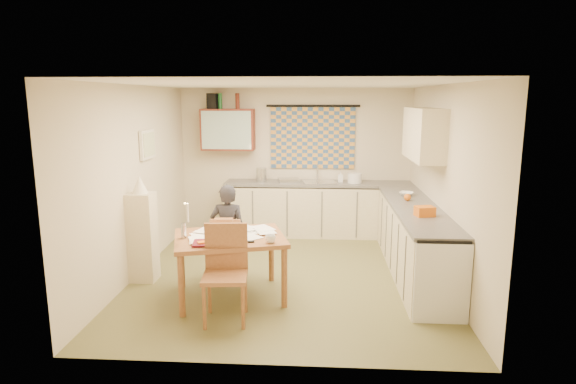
# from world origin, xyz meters

# --- Properties ---
(floor) EXTENTS (4.00, 4.50, 0.02)m
(floor) POSITION_xyz_m (0.00, 0.00, -0.01)
(floor) COLOR brown
(floor) RESTS_ON ground
(ceiling) EXTENTS (4.00, 4.50, 0.02)m
(ceiling) POSITION_xyz_m (0.00, 0.00, 2.51)
(ceiling) COLOR white
(ceiling) RESTS_ON floor
(wall_back) EXTENTS (4.00, 0.02, 2.50)m
(wall_back) POSITION_xyz_m (0.00, 2.26, 1.25)
(wall_back) COLOR beige
(wall_back) RESTS_ON floor
(wall_front) EXTENTS (4.00, 0.02, 2.50)m
(wall_front) POSITION_xyz_m (0.00, -2.26, 1.25)
(wall_front) COLOR beige
(wall_front) RESTS_ON floor
(wall_left) EXTENTS (0.02, 4.50, 2.50)m
(wall_left) POSITION_xyz_m (-2.01, 0.00, 1.25)
(wall_left) COLOR beige
(wall_left) RESTS_ON floor
(wall_right) EXTENTS (0.02, 4.50, 2.50)m
(wall_right) POSITION_xyz_m (2.01, 0.00, 1.25)
(wall_right) COLOR beige
(wall_right) RESTS_ON floor
(window_blind) EXTENTS (1.45, 0.03, 1.05)m
(window_blind) POSITION_xyz_m (0.30, 2.22, 1.65)
(window_blind) COLOR #325481
(window_blind) RESTS_ON wall_back
(curtain_rod) EXTENTS (1.60, 0.04, 0.04)m
(curtain_rod) POSITION_xyz_m (0.30, 2.20, 2.20)
(curtain_rod) COLOR black
(curtain_rod) RESTS_ON wall_back
(wall_cabinet) EXTENTS (0.90, 0.34, 0.70)m
(wall_cabinet) POSITION_xyz_m (-1.15, 2.08, 1.80)
(wall_cabinet) COLOR #591F13
(wall_cabinet) RESTS_ON wall_back
(wall_cabinet_glass) EXTENTS (0.84, 0.02, 0.64)m
(wall_cabinet_glass) POSITION_xyz_m (-1.15, 1.91, 1.80)
(wall_cabinet_glass) COLOR #99B2A5
(wall_cabinet_glass) RESTS_ON wall_back
(upper_cabinet_right) EXTENTS (0.34, 1.30, 0.70)m
(upper_cabinet_right) POSITION_xyz_m (1.83, 0.55, 1.85)
(upper_cabinet_right) COLOR beige
(upper_cabinet_right) RESTS_ON wall_right
(framed_print) EXTENTS (0.04, 0.50, 0.40)m
(framed_print) POSITION_xyz_m (-1.97, 0.40, 1.70)
(framed_print) COLOR silver
(framed_print) RESTS_ON wall_left
(print_canvas) EXTENTS (0.01, 0.42, 0.32)m
(print_canvas) POSITION_xyz_m (-1.95, 0.40, 1.70)
(print_canvas) COLOR white
(print_canvas) RESTS_ON wall_left
(counter_back) EXTENTS (3.30, 0.62, 0.92)m
(counter_back) POSITION_xyz_m (0.47, 1.95, 0.45)
(counter_back) COLOR beige
(counter_back) RESTS_ON floor
(counter_right) EXTENTS (0.62, 2.95, 0.92)m
(counter_right) POSITION_xyz_m (1.70, 0.16, 0.45)
(counter_right) COLOR beige
(counter_right) RESTS_ON floor
(stove) EXTENTS (0.58, 0.58, 0.90)m
(stove) POSITION_xyz_m (1.70, -1.06, 0.45)
(stove) COLOR white
(stove) RESTS_ON floor
(sink) EXTENTS (0.62, 0.54, 0.10)m
(sink) POSITION_xyz_m (0.43, 1.95, 0.88)
(sink) COLOR silver
(sink) RESTS_ON counter_back
(tap) EXTENTS (0.04, 0.04, 0.28)m
(tap) POSITION_xyz_m (0.39, 2.13, 1.06)
(tap) COLOR silver
(tap) RESTS_ON counter_back
(dish_rack) EXTENTS (0.41, 0.37, 0.06)m
(dish_rack) POSITION_xyz_m (-0.10, 1.95, 0.95)
(dish_rack) COLOR silver
(dish_rack) RESTS_ON counter_back
(kettle) EXTENTS (0.22, 0.22, 0.24)m
(kettle) POSITION_xyz_m (-0.57, 1.95, 1.04)
(kettle) COLOR silver
(kettle) RESTS_ON counter_back
(mixing_bowl) EXTENTS (0.25, 0.25, 0.16)m
(mixing_bowl) POSITION_xyz_m (1.02, 1.95, 1.00)
(mixing_bowl) COLOR white
(mixing_bowl) RESTS_ON counter_back
(soap_bottle) EXTENTS (0.09, 0.09, 0.18)m
(soap_bottle) POSITION_xyz_m (0.78, 2.00, 1.01)
(soap_bottle) COLOR white
(soap_bottle) RESTS_ON counter_back
(bowl) EXTENTS (0.34, 0.34, 0.05)m
(bowl) POSITION_xyz_m (1.70, 0.91, 0.95)
(bowl) COLOR white
(bowl) RESTS_ON counter_right
(orange_bag) EXTENTS (0.25, 0.21, 0.12)m
(orange_bag) POSITION_xyz_m (1.70, -0.35, 0.98)
(orange_bag) COLOR orange
(orange_bag) RESTS_ON counter_right
(fruit_orange) EXTENTS (0.10, 0.10, 0.10)m
(fruit_orange) POSITION_xyz_m (1.65, 0.53, 0.97)
(fruit_orange) COLOR orange
(fruit_orange) RESTS_ON counter_right
(speaker) EXTENTS (0.19, 0.22, 0.26)m
(speaker) POSITION_xyz_m (-1.40, 2.08, 2.28)
(speaker) COLOR black
(speaker) RESTS_ON wall_cabinet
(bottle_green) EXTENTS (0.08, 0.08, 0.26)m
(bottle_green) POSITION_xyz_m (-1.28, 2.08, 2.28)
(bottle_green) COLOR #195926
(bottle_green) RESTS_ON wall_cabinet
(bottle_brown) EXTENTS (0.08, 0.08, 0.26)m
(bottle_brown) POSITION_xyz_m (-0.98, 2.08, 2.28)
(bottle_brown) COLOR #591F13
(bottle_brown) RESTS_ON wall_cabinet
(dining_table) EXTENTS (1.46, 1.25, 0.75)m
(dining_table) POSITION_xyz_m (-0.62, -0.79, 0.38)
(dining_table) COLOR brown
(dining_table) RESTS_ON floor
(chair_far) EXTENTS (0.39, 0.39, 0.85)m
(chair_far) POSITION_xyz_m (-0.75, -0.23, 0.26)
(chair_far) COLOR brown
(chair_far) RESTS_ON floor
(chair_near) EXTENTS (0.50, 0.50, 1.02)m
(chair_near) POSITION_xyz_m (-0.56, -1.39, 0.32)
(chair_near) COLOR brown
(chair_near) RESTS_ON floor
(person) EXTENTS (0.47, 0.31, 1.26)m
(person) POSITION_xyz_m (-0.74, -0.24, 0.63)
(person) COLOR black
(person) RESTS_ON floor
(shelf_stand) EXTENTS (0.32, 0.30, 1.15)m
(shelf_stand) POSITION_xyz_m (-1.84, -0.32, 0.58)
(shelf_stand) COLOR beige
(shelf_stand) RESTS_ON floor
(lampshade) EXTENTS (0.20, 0.20, 0.22)m
(lampshade) POSITION_xyz_m (-1.84, -0.32, 1.26)
(lampshade) COLOR silver
(lampshade) RESTS_ON shelf_stand
(letter_rack) EXTENTS (0.23, 0.12, 0.16)m
(letter_rack) POSITION_xyz_m (-0.73, -0.59, 0.83)
(letter_rack) COLOR brown
(letter_rack) RESTS_ON dining_table
(mug) EXTENTS (0.22, 0.22, 0.09)m
(mug) POSITION_xyz_m (-0.12, -1.01, 0.80)
(mug) COLOR white
(mug) RESTS_ON dining_table
(magazine) EXTENTS (0.27, 0.31, 0.02)m
(magazine) POSITION_xyz_m (-0.97, -1.13, 0.76)
(magazine) COLOR maroon
(magazine) RESTS_ON dining_table
(book) EXTENTS (0.19, 0.24, 0.02)m
(book) POSITION_xyz_m (-0.98, -0.99, 0.76)
(book) COLOR orange
(book) RESTS_ON dining_table
(orange_box) EXTENTS (0.14, 0.13, 0.04)m
(orange_box) POSITION_xyz_m (-0.85, -1.14, 0.77)
(orange_box) COLOR orange
(orange_box) RESTS_ON dining_table
(eyeglasses) EXTENTS (0.14, 0.07, 0.02)m
(eyeglasses) POSITION_xyz_m (-0.37, -1.02, 0.76)
(eyeglasses) COLOR black
(eyeglasses) RESTS_ON dining_table
(candle_holder) EXTENTS (0.08, 0.08, 0.18)m
(candle_holder) POSITION_xyz_m (-1.13, -0.90, 0.84)
(candle_holder) COLOR silver
(candle_holder) RESTS_ON dining_table
(candle) EXTENTS (0.03, 0.03, 0.22)m
(candle) POSITION_xyz_m (-1.09, -0.85, 1.04)
(candle) COLOR white
(candle) RESTS_ON dining_table
(candle_flame) EXTENTS (0.02, 0.02, 0.02)m
(candle_flame) POSITION_xyz_m (-1.10, -0.90, 1.16)
(candle_flame) COLOR #FFCC66
(candle_flame) RESTS_ON dining_table
(papers) EXTENTS (1.05, 0.91, 0.02)m
(papers) POSITION_xyz_m (-0.60, -0.68, 0.76)
(papers) COLOR white
(papers) RESTS_ON dining_table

